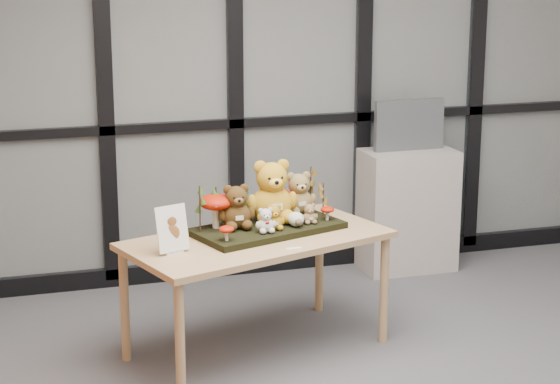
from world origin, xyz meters
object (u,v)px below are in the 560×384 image
object	(u,v)px
plush_cream_hedgehog	(296,218)
monitor	(409,125)
mushroom_front_right	(327,213)
diorama_tray	(267,228)
bear_brown_medium	(236,204)
bear_white_bow	(265,219)
mushroom_back_left	(216,209)
bear_pooh_yellow	(272,187)
mushroom_front_left	(227,232)
bear_beige_small	(309,212)
display_table	(257,249)
sign_holder	(172,232)
bear_small_yellow	(274,216)
mushroom_back_right	(278,201)
cabinet	(407,210)
bear_tan_back	(299,191)

from	to	relation	value
plush_cream_hedgehog	monitor	distance (m)	1.60
plush_cream_hedgehog	mushroom_front_right	world-z (taller)	plush_cream_hedgehog
diorama_tray	bear_brown_medium	world-z (taller)	bear_brown_medium
bear_white_bow	mushroom_back_left	bearing A→B (deg)	128.28
diorama_tray	bear_pooh_yellow	xyz separation A→B (m)	(0.05, 0.09, 0.21)
mushroom_front_left	mushroom_front_right	distance (m)	0.67
mushroom_front_left	bear_white_bow	bearing A→B (deg)	20.81
diorama_tray	bear_beige_small	bearing A→B (deg)	-23.68
display_table	mushroom_back_left	bearing A→B (deg)	130.62
display_table	diorama_tray	world-z (taller)	diorama_tray
mushroom_front_left	sign_holder	xyz separation A→B (m)	(-0.29, -0.01, 0.03)
bear_beige_small	bear_small_yellow	bearing A→B (deg)	177.06
bear_pooh_yellow	mushroom_back_right	size ratio (longest dim) A/B	2.22
bear_white_bow	cabinet	size ratio (longest dim) A/B	0.18
monitor	mushroom_front_right	bearing A→B (deg)	-132.81
mushroom_back_left	monitor	bearing A→B (deg)	32.02
display_table	bear_white_bow	world-z (taller)	bear_white_bow
plush_cream_hedgehog	mushroom_front_right	bearing A→B (deg)	0.02
sign_holder	monitor	distance (m)	2.26
bear_beige_small	mushroom_back_right	size ratio (longest dim) A/B	0.72
mushroom_back_left	mushroom_front_left	bearing A→B (deg)	-90.86
mushroom_front_right	cabinet	distance (m)	1.41
mushroom_front_right	bear_beige_small	bearing A→B (deg)	-165.59
sign_holder	mushroom_front_right	bearing A→B (deg)	-3.82
bear_beige_small	mushroom_front_left	bearing A→B (deg)	-178.13
bear_white_bow	plush_cream_hedgehog	world-z (taller)	bear_white_bow
display_table	plush_cream_hedgehog	size ratio (longest dim) A/B	17.51
bear_white_bow	cabinet	world-z (taller)	bear_white_bow
display_table	mushroom_back_left	xyz separation A→B (m)	(-0.20, 0.12, 0.21)
bear_tan_back	cabinet	world-z (taller)	bear_tan_back
display_table	bear_small_yellow	bearing A→B (deg)	-18.17
bear_tan_back	sign_holder	distance (m)	0.92
bear_small_yellow	monitor	bearing A→B (deg)	22.88
display_table	bear_pooh_yellow	world-z (taller)	bear_pooh_yellow
bear_pooh_yellow	bear_brown_medium	xyz separation A→B (m)	(-0.23, -0.08, -0.06)
bear_small_yellow	bear_brown_medium	bearing A→B (deg)	136.41
mushroom_back_left	cabinet	bearing A→B (deg)	31.53
bear_tan_back	mushroom_front_right	world-z (taller)	bear_tan_back
bear_pooh_yellow	mushroom_back_left	size ratio (longest dim) A/B	1.85
display_table	mushroom_back_left	distance (m)	0.31
bear_white_bow	monitor	distance (m)	1.78
display_table	bear_small_yellow	distance (m)	0.20
diorama_tray	mushroom_front_right	size ratio (longest dim) A/B	9.35
bear_white_bow	sign_holder	size ratio (longest dim) A/B	0.60
diorama_tray	mushroom_front_right	xyz separation A→B (m)	(0.35, 0.01, 0.06)
display_table	cabinet	size ratio (longest dim) A/B	1.87
mushroom_back_right	mushroom_front_left	distance (m)	0.56
bear_white_bow	mushroom_front_right	bearing A→B (deg)	-0.30
display_table	mushroom_front_left	world-z (taller)	mushroom_front_left
sign_holder	mushroom_front_left	bearing A→B (deg)	-15.19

